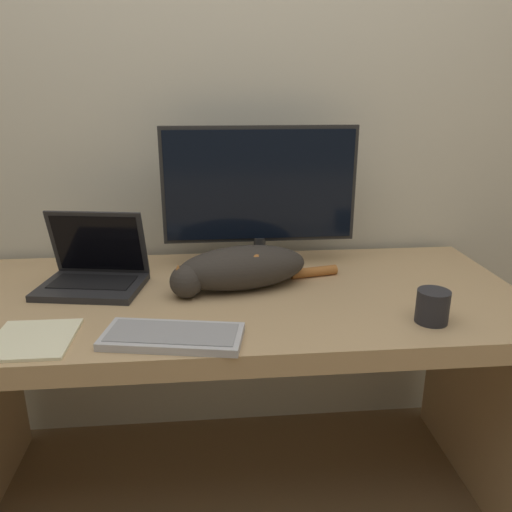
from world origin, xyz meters
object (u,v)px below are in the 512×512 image
Objects in this scene: laptop at (94,272)px; coffee_mug at (433,306)px; cat at (239,268)px; external_keyboard at (173,336)px; monitor at (260,198)px.

laptop reaches higher than coffee_mug.
coffee_mug is at bearing -9.87° from laptop.
coffee_mug is (0.49, -0.28, -0.02)m from cat.
coffee_mug reaches higher than external_keyboard.
external_keyboard is at bearing -117.69° from monitor.
monitor is 7.23× the size of coffee_mug.
coffee_mug is at bearing -41.38° from cat.
cat is 6.09× the size of coffee_mug.
external_keyboard is 4.08× the size of coffee_mug.
external_keyboard is 0.37m from cat.
coffee_mug is (0.67, 0.04, 0.03)m from external_keyboard.
cat is at bearing 2.56° from laptop.
laptop is (-0.52, -0.13, -0.20)m from monitor.
coffee_mug is at bearing 13.75° from external_keyboard.
cat is at bearing 70.38° from external_keyboard.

